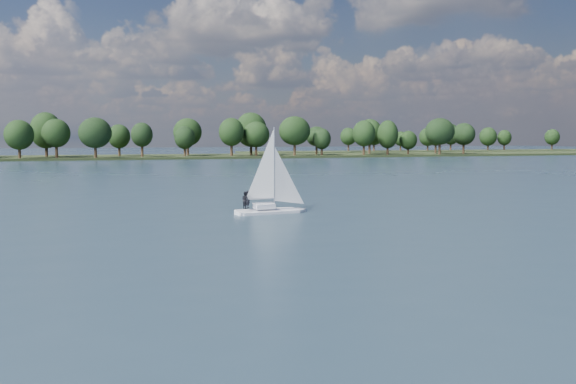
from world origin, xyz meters
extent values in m
plane|color=#233342|center=(0.00, 100.00, 0.00)|extent=(700.00, 700.00, 0.00)
cube|color=black|center=(0.00, 212.00, 0.00)|extent=(660.00, 40.00, 1.50)
cube|color=black|center=(160.00, 260.00, 0.00)|extent=(220.00, 30.00, 1.40)
cube|color=white|center=(-5.56, 42.21, 0.00)|extent=(6.49, 2.49, 0.74)
cube|color=white|center=(-5.56, 42.21, 0.74)|extent=(1.98, 1.33, 0.47)
cylinder|color=silver|center=(-5.56, 42.21, 4.23)|extent=(0.11, 0.11, 7.44)
imported|color=black|center=(-7.42, 42.61, 1.35)|extent=(0.43, 0.62, 1.60)
imported|color=black|center=(-7.88, 41.84, 1.35)|extent=(0.81, 0.93, 1.60)
camera|label=1|loc=(-22.88, -13.93, 6.99)|focal=40.00mm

